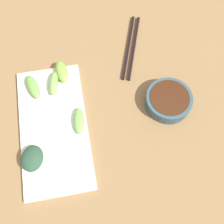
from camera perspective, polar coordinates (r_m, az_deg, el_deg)
tabletop at (r=0.78m, az=-1.38°, el=-0.72°), size 2.10×2.10×0.02m
sauce_bowl at (r=0.77m, az=11.44°, el=2.04°), size 0.12×0.12×0.04m
serving_plate at (r=0.76m, az=-11.64°, el=-3.06°), size 0.17×0.36×0.01m
broccoli_stalk_0 at (r=0.74m, az=-6.70°, el=-1.79°), size 0.03×0.08×0.02m
broccoli_stalk_1 at (r=0.81m, az=-10.10°, el=8.05°), size 0.04×0.08×0.03m
broccoli_stalk_2 at (r=0.80m, az=-11.67°, el=5.69°), size 0.04×0.08×0.03m
broccoli_leafy_3 at (r=0.73m, az=-15.84°, el=-9.00°), size 0.07×0.08×0.03m
broccoli_stalk_4 at (r=0.81m, az=-15.68°, el=4.91°), size 0.05×0.08×0.02m
chopsticks at (r=0.88m, az=3.88°, el=12.96°), size 0.10×0.22×0.01m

